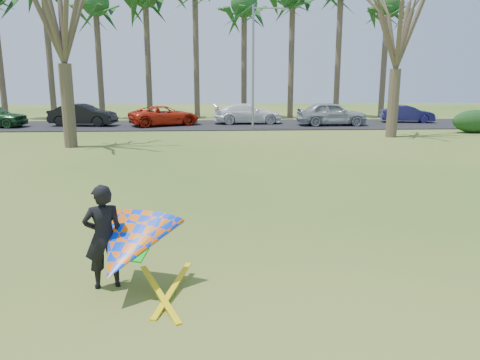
{
  "coord_description": "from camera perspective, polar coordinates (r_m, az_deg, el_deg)",
  "views": [
    {
      "loc": [
        -0.65,
        -9.39,
        3.7
      ],
      "look_at": [
        0.0,
        2.0,
        1.1
      ],
      "focal_mm": 35.0,
      "sensor_mm": 36.0,
      "label": 1
    }
  ],
  "objects": [
    {
      "name": "ground",
      "position": [
        10.11,
        0.65,
        -8.62
      ],
      "size": [
        100.0,
        100.0,
        0.0
      ],
      "primitive_type": "plane",
      "color": "#1D5312",
      "rests_on": "ground"
    },
    {
      "name": "parking_strip",
      "position": [
        34.59,
        -2.19,
        6.73
      ],
      "size": [
        46.0,
        7.0,
        0.06
      ],
      "primitive_type": "cube",
      "color": "black",
      "rests_on": "ground"
    },
    {
      "name": "palm_3",
      "position": [
        41.82,
        -17.21,
        19.8
      ],
      "size": [
        4.84,
        4.84,
        10.84
      ],
      "color": "#4C3F2D",
      "rests_on": "ground"
    },
    {
      "name": "palm_6",
      "position": [
        40.85,
        0.51,
        20.52
      ],
      "size": [
        4.84,
        4.84,
        10.84
      ],
      "color": "#4B3A2D",
      "rests_on": "ground"
    },
    {
      "name": "palm_9",
      "position": [
        43.31,
        17.56,
        19.51
      ],
      "size": [
        4.84,
        4.84,
        10.84
      ],
      "color": "#46372A",
      "rests_on": "ground"
    },
    {
      "name": "bare_tree_left",
      "position": [
        25.68,
        -21.1,
        19.21
      ],
      "size": [
        6.6,
        6.6,
        9.7
      ],
      "color": "#4C3F2D",
      "rests_on": "ground"
    },
    {
      "name": "bare_tree_right",
      "position": [
        29.53,
        18.81,
        17.75
      ],
      "size": [
        6.27,
        6.27,
        9.21
      ],
      "color": "brown",
      "rests_on": "ground"
    },
    {
      "name": "streetlight",
      "position": [
        31.53,
        1.9,
        14.21
      ],
      "size": [
        2.28,
        0.18,
        8.0
      ],
      "color": "gray",
      "rests_on": "ground"
    },
    {
      "name": "hedge_near",
      "position": [
        33.63,
        26.75,
        6.41
      ],
      "size": [
        2.94,
        1.33,
        1.47
      ],
      "primitive_type": "ellipsoid",
      "color": "#153814",
      "rests_on": "ground"
    },
    {
      "name": "car_1",
      "position": [
        35.5,
        -18.6,
        7.53
      ],
      "size": [
        4.84,
        2.25,
        1.54
      ],
      "primitive_type": "imported",
      "rotation": [
        0.0,
        0.0,
        1.43
      ],
      "color": "black",
      "rests_on": "parking_strip"
    },
    {
      "name": "car_2",
      "position": [
        34.38,
        -9.17,
        7.75
      ],
      "size": [
        5.52,
        4.17,
        1.39
      ],
      "primitive_type": "imported",
      "rotation": [
        0.0,
        0.0,
        2.0
      ],
      "color": "red",
      "rests_on": "parking_strip"
    },
    {
      "name": "car_3",
      "position": [
        35.26,
        0.91,
        8.1
      ],
      "size": [
        5.16,
        2.29,
        1.47
      ],
      "primitive_type": "imported",
      "rotation": [
        0.0,
        0.0,
        1.62
      ],
      "color": "white",
      "rests_on": "parking_strip"
    },
    {
      "name": "car_4",
      "position": [
        34.65,
        11.09,
        7.97
      ],
      "size": [
        4.99,
        2.06,
        1.69
      ],
      "primitive_type": "imported",
      "rotation": [
        0.0,
        0.0,
        1.58
      ],
      "color": "#979EA4",
      "rests_on": "parking_strip"
    },
    {
      "name": "car_5",
      "position": [
        38.35,
        19.71,
        7.61
      ],
      "size": [
        4.1,
        2.06,
        1.29
      ],
      "primitive_type": "imported",
      "rotation": [
        0.0,
        0.0,
        1.39
      ],
      "color": "#1D1B51",
      "rests_on": "parking_strip"
    },
    {
      "name": "kite_flyer",
      "position": [
        8.26,
        -13.94,
        -7.66
      ],
      "size": [
        2.13,
        2.39,
        2.03
      ],
      "color": "black",
      "rests_on": "ground"
    }
  ]
}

